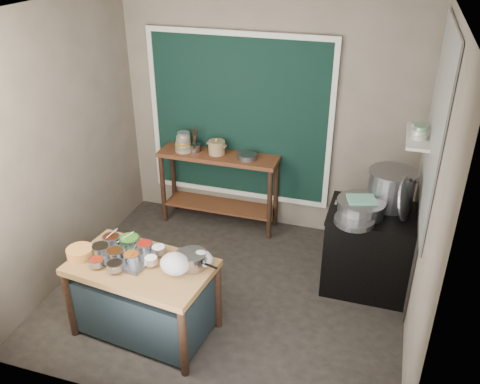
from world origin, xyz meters
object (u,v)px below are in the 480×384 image
(prep_table, at_px, (144,298))
(saucepan, at_px, (192,260))
(back_counter, at_px, (219,189))
(stove_block, at_px, (371,251))
(steamer, at_px, (361,207))
(yellow_basin, at_px, (80,253))
(utensil_cup, at_px, (195,147))
(ceramic_crock, at_px, (217,148))
(stock_pot, at_px, (391,188))
(condiment_tray, at_px, (125,256))

(prep_table, distance_m, saucepan, 0.64)
(back_counter, distance_m, stove_block, 2.04)
(steamer, bearing_deg, back_counter, 155.20)
(yellow_basin, bearing_deg, utensil_cup, 82.69)
(ceramic_crock, bearing_deg, steamer, -24.77)
(steamer, bearing_deg, ceramic_crock, 155.23)
(stock_pot, bearing_deg, ceramic_crock, 165.08)
(back_counter, xyz_separation_m, steamer, (1.75, -0.81, 0.48))
(yellow_basin, bearing_deg, condiment_tray, 16.18)
(saucepan, distance_m, ceramic_crock, 2.00)
(condiment_tray, xyz_separation_m, steamer, (1.94, 1.17, 0.20))
(saucepan, bearing_deg, yellow_basin, -155.99)
(prep_table, relative_size, stove_block, 1.39)
(yellow_basin, bearing_deg, stock_pot, 31.15)
(stove_block, bearing_deg, ceramic_crock, 158.97)
(condiment_tray, relative_size, yellow_basin, 2.19)
(condiment_tray, xyz_separation_m, stock_pot, (2.19, 1.44, 0.31))
(back_counter, distance_m, utensil_cup, 0.60)
(prep_table, bearing_deg, saucepan, 19.76)
(ceramic_crock, distance_m, stock_pot, 2.10)
(stock_pot, bearing_deg, yellow_basin, -148.85)
(ceramic_crock, distance_m, steamer, 1.95)
(back_counter, relative_size, steamer, 3.04)
(back_counter, bearing_deg, ceramic_crock, 157.45)
(stove_block, bearing_deg, steamer, -152.98)
(back_counter, relative_size, utensil_cup, 9.28)
(utensil_cup, distance_m, steamer, 2.21)
(back_counter, distance_m, saucepan, 2.01)
(yellow_basin, xyz_separation_m, saucepan, (1.01, 0.16, 0.03))
(back_counter, height_order, utensil_cup, utensil_cup)
(back_counter, xyz_separation_m, utensil_cup, (-0.30, 0.01, 0.52))
(utensil_cup, xyz_separation_m, stock_pot, (2.30, -0.54, 0.07))
(yellow_basin, height_order, saucepan, saucepan)
(prep_table, relative_size, saucepan, 4.77)
(steamer, bearing_deg, stock_pot, 47.28)
(utensil_cup, bearing_deg, condiment_tray, -86.77)
(saucepan, bearing_deg, utensil_cup, 125.92)
(stove_block, height_order, yellow_basin, stove_block)
(prep_table, bearing_deg, stock_pot, 43.39)
(ceramic_crock, relative_size, stock_pot, 0.44)
(stove_block, xyz_separation_m, condiment_tray, (-2.09, -1.25, 0.34))
(back_counter, height_order, ceramic_crock, ceramic_crock)
(back_counter, height_order, saucepan, back_counter)
(prep_table, distance_m, stock_pot, 2.60)
(prep_table, xyz_separation_m, saucepan, (0.45, 0.10, 0.45))
(condiment_tray, bearing_deg, utensil_cup, 93.23)
(prep_table, height_order, back_counter, back_counter)
(stock_pot, xyz_separation_m, steamer, (-0.26, -0.28, -0.11))
(saucepan, xyz_separation_m, stock_pot, (1.56, 1.40, 0.25))
(prep_table, bearing_deg, condiment_tray, 170.01)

